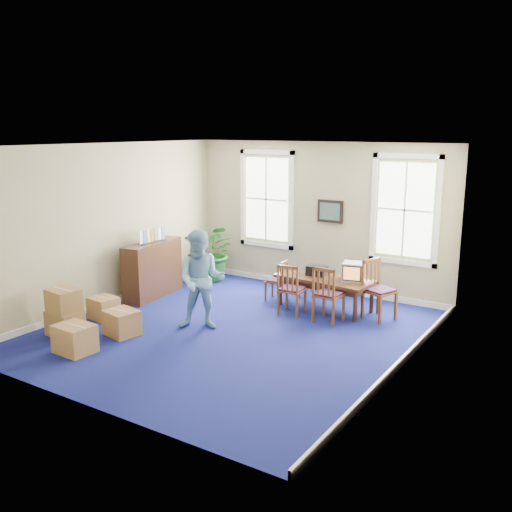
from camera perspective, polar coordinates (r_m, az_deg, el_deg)
The scene contains 25 objects.
floor at distance 10.07m, azimuth -2.34°, elevation -7.52°, with size 6.50×6.50×0.00m, color navy.
ceiling at distance 9.46m, azimuth -2.52°, elevation 10.99°, with size 6.50×6.50×0.00m, color white.
wall_back at distance 12.40m, azimuth 6.25°, elevation 3.91°, with size 6.50×6.50×0.00m, color tan.
wall_front at distance 7.30m, azimuth -17.27°, elevation -2.84°, with size 6.50×6.50×0.00m, color tan.
wall_left at distance 11.60m, azimuth -14.67°, elevation 2.96°, with size 6.50×6.50×0.00m, color tan.
wall_right at distance 8.32m, azimuth 14.74°, elevation -0.79°, with size 6.50×6.50×0.00m, color tan.
baseboard_back at distance 12.70m, azimuth 6.02°, elevation -2.99°, with size 6.00×0.04×0.12m, color white.
baseboard_left at distance 11.93m, azimuth -14.15°, elevation -4.36°, with size 0.04×6.50×0.12m, color white.
baseboard_right at distance 8.81m, azimuth 13.98°, elevation -10.56°, with size 0.04×6.50×0.12m, color white.
window_left at distance 12.96m, azimuth 1.07°, elevation 5.71°, with size 1.40×0.12×2.20m, color white, non-canonical shape.
window_right at distance 11.62m, azimuth 14.67°, elevation 4.48°, with size 1.40×0.12×2.20m, color white, non-canonical shape.
wall_picture at distance 12.20m, azimuth 7.43°, elevation 4.45°, with size 0.58×0.06×0.48m, color black, non-canonical shape.
conference_table at distance 11.26m, azimuth 6.91°, elevation -3.69°, with size 1.88×0.86×0.64m, color #3E2214, non-canonical shape.
crt_tv at distance 10.94m, azimuth 9.70°, elevation -1.55°, with size 0.39×0.43×0.36m, color #B7B7BC, non-canonical shape.
game_console at distance 10.85m, azimuth 10.83°, elevation -2.56°, with size 0.16×0.20×0.05m, color white.
equipment_bag at distance 11.27m, azimuth 6.09°, elevation -1.45°, with size 0.38×0.25×0.19m, color black.
chair_near_left at distance 10.83m, azimuth 3.61°, elevation -3.31°, with size 0.45×0.45×1.00m, color brown, non-canonical shape.
chair_near_right at distance 10.48m, azimuth 7.30°, elevation -3.77°, with size 0.47×0.47×1.05m, color brown, non-canonical shape.
chair_end_left at distance 11.73m, azimuth 2.03°, elevation -2.43°, with size 0.38×0.38×0.84m, color brown, non-canonical shape.
chair_end_right at distance 10.78m, azimuth 12.28°, elevation -3.36°, with size 0.50×0.50×1.10m, color brown, non-canonical shape.
man at distance 10.00m, azimuth -5.46°, elevation -2.42°, with size 0.86×0.67×1.77m, color #73A3C9.
credenza at distance 12.14m, azimuth -10.28°, elevation -1.17°, with size 0.44×1.56×1.22m, color #3E2214.
brochure_rack at distance 11.96m, azimuth -10.35°, elevation 2.35°, with size 0.12×0.68×0.30m, color #99999E, non-canonical shape.
potted_plant at distance 13.18m, azimuth -4.33°, elevation 0.42°, with size 1.23×1.07×1.36m, color #174C1A.
cardboard_boxes at distance 10.19m, azimuth -17.39°, elevation -5.32°, with size 1.50×1.50×0.86m, color #A37843, non-canonical shape.
Camera 1 is at (5.44, -7.73, 3.49)m, focal length 40.00 mm.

